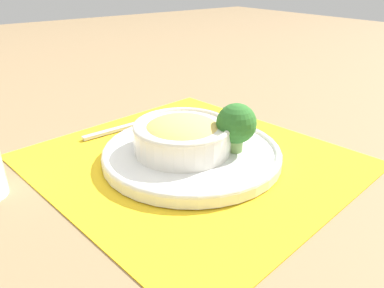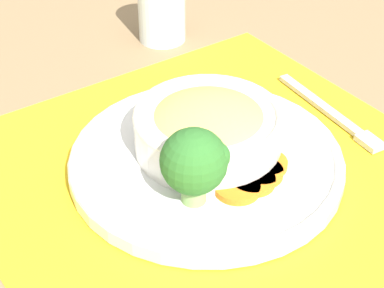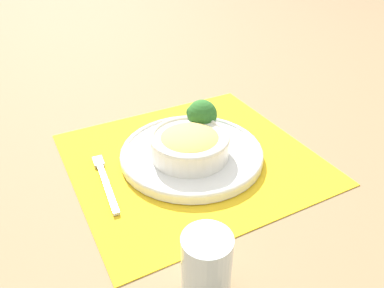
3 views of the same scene
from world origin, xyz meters
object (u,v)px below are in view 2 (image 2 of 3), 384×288
Objects in this scene: broccoli_floret at (194,162)px; water_glass at (162,11)px; bowl at (208,127)px; fork at (338,118)px.

broccoli_floret is 0.81× the size of water_glass.
broccoli_floret is at bearing 52.02° from bowl.
water_glass is at bearing -106.20° from bowl.
broccoli_floret is (0.05, 0.07, 0.02)m from bowl.
water_glass is 0.31m from fork.
fork is at bearing -164.69° from broccoli_floret.
water_glass reaches higher than fork.
bowl is 0.18m from fork.
broccoli_floret is 0.25m from fork.
broccoli_floret is at bearing 68.99° from water_glass.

